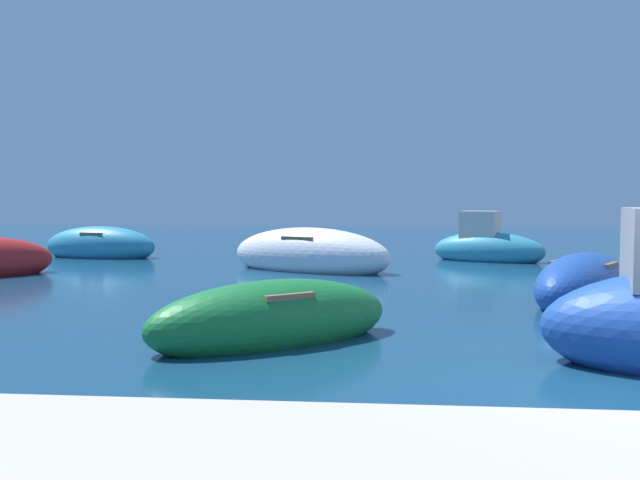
{
  "coord_description": "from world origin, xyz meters",
  "views": [
    {
      "loc": [
        -2.79,
        -6.87,
        1.97
      ],
      "look_at": [
        -4.24,
        9.06,
        0.98
      ],
      "focal_mm": 38.8,
      "sensor_mm": 36.0,
      "label": 1
    }
  ],
  "objects_px": {
    "moored_boat_8": "(487,247)",
    "moored_boat_4": "(310,255)",
    "moored_boat_6": "(100,246)",
    "moored_boat_5": "(582,285)",
    "moored_boat_3": "(273,320)"
  },
  "relations": [
    {
      "from": "moored_boat_3",
      "to": "moored_boat_6",
      "type": "height_order",
      "value": "moored_boat_6"
    },
    {
      "from": "moored_boat_5",
      "to": "moored_boat_6",
      "type": "bearing_deg",
      "value": -92.31
    },
    {
      "from": "moored_boat_6",
      "to": "moored_boat_8",
      "type": "xyz_separation_m",
      "value": [
        12.49,
        -0.15,
        0.05
      ]
    },
    {
      "from": "moored_boat_3",
      "to": "moored_boat_4",
      "type": "distance_m",
      "value": 9.3
    },
    {
      "from": "moored_boat_4",
      "to": "moored_boat_5",
      "type": "distance_m",
      "value": 7.79
    },
    {
      "from": "moored_boat_4",
      "to": "moored_boat_8",
      "type": "xyz_separation_m",
      "value": [
        5.21,
        3.25,
        0.01
      ]
    },
    {
      "from": "moored_boat_4",
      "to": "moored_boat_6",
      "type": "relative_size",
      "value": 1.25
    },
    {
      "from": "moored_boat_6",
      "to": "moored_boat_8",
      "type": "height_order",
      "value": "moored_boat_8"
    },
    {
      "from": "moored_boat_6",
      "to": "moored_boat_8",
      "type": "distance_m",
      "value": 12.49
    },
    {
      "from": "moored_boat_6",
      "to": "moored_boat_5",
      "type": "bearing_deg",
      "value": 154.28
    },
    {
      "from": "moored_boat_5",
      "to": "moored_boat_3",
      "type": "bearing_deg",
      "value": -21.1
    },
    {
      "from": "moored_boat_4",
      "to": "moored_boat_6",
      "type": "xyz_separation_m",
      "value": [
        -7.29,
        3.4,
        -0.05
      ]
    },
    {
      "from": "moored_boat_6",
      "to": "moored_boat_8",
      "type": "relative_size",
      "value": 1.09
    },
    {
      "from": "moored_boat_8",
      "to": "moored_boat_4",
      "type": "bearing_deg",
      "value": -123.77
    },
    {
      "from": "moored_boat_3",
      "to": "moored_boat_4",
      "type": "height_order",
      "value": "moored_boat_4"
    }
  ]
}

